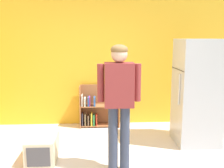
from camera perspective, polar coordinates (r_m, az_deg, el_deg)
back_wall at (r=5.37m, az=-1.50°, el=5.35°), size 5.20×0.06×2.70m
refrigerator at (r=4.63m, az=18.16°, el=-1.70°), size 0.73×0.68×1.78m
bookshelf at (r=5.36m, az=-3.29°, el=-5.39°), size 0.80×0.28×0.85m
standing_person at (r=3.41m, az=1.57°, el=-2.71°), size 0.57×0.22×1.72m
pet_carrier at (r=4.09m, az=-14.99°, el=-13.58°), size 0.42×0.55×0.36m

